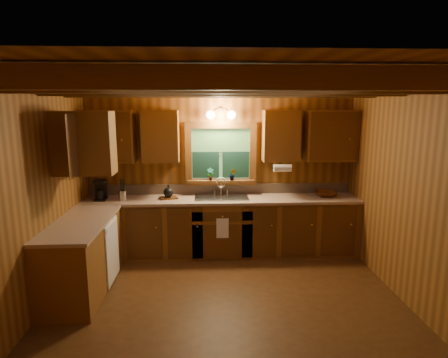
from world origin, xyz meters
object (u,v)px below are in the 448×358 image
coffee_maker (100,190)px  wicker_basket (326,194)px  cutting_board (169,198)px  sink (222,201)px

coffee_maker → wicker_basket: coffee_maker is taller
cutting_board → sink: bearing=-16.8°
cutting_board → wicker_basket: bearing=-16.8°
coffee_maker → cutting_board: 1.02m
sink → coffee_maker: (-1.82, -0.03, 0.19)m
sink → coffee_maker: size_ratio=2.71×
sink → cutting_board: size_ratio=3.20×
coffee_maker → wicker_basket: bearing=-1.7°
coffee_maker → sink: bearing=-1.6°
coffee_maker → cutting_board: (1.01, 0.02, -0.14)m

